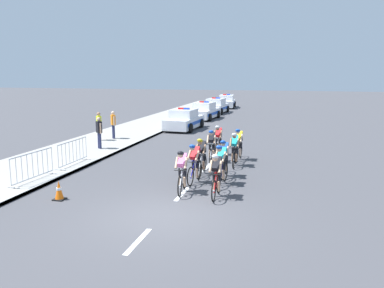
% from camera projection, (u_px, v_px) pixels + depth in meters
% --- Properties ---
extents(ground_plane, '(160.00, 160.00, 0.00)m').
position_uv_depth(ground_plane, '(162.00, 216.00, 11.57)').
color(ground_plane, '#424247').
extents(sidewalk_slab, '(4.33, 60.00, 0.12)m').
position_uv_depth(sidewalk_slab, '(126.00, 133.00, 26.69)').
color(sidewalk_slab, gray).
rests_on(sidewalk_slab, ground).
extents(kerb_edge, '(0.16, 60.00, 0.13)m').
position_uv_depth(kerb_edge, '(155.00, 134.00, 26.18)').
color(kerb_edge, '#9E9E99').
rests_on(kerb_edge, ground).
extents(lane_markings_centre, '(0.14, 17.60, 0.01)m').
position_uv_depth(lane_markings_centre, '(207.00, 167.00, 17.47)').
color(lane_markings_centre, white).
rests_on(lane_markings_centre, ground).
extents(cyclist_lead, '(0.45, 1.72, 1.56)m').
position_uv_depth(cyclist_lead, '(182.00, 170.00, 13.70)').
color(cyclist_lead, black).
rests_on(cyclist_lead, ground).
extents(cyclist_second, '(0.42, 1.72, 1.56)m').
position_uv_depth(cyclist_second, '(216.00, 174.00, 13.17)').
color(cyclist_second, black).
rests_on(cyclist_second, ground).
extents(cyclist_third, '(0.44, 1.72, 1.56)m').
position_uv_depth(cyclist_third, '(195.00, 162.00, 14.90)').
color(cyclist_third, black).
rests_on(cyclist_third, ground).
extents(cyclist_fourth, '(0.45, 1.72, 1.56)m').
position_uv_depth(cyclist_fourth, '(221.00, 164.00, 14.69)').
color(cyclist_fourth, black).
rests_on(cyclist_fourth, ground).
extents(cyclist_fifth, '(0.42, 1.72, 1.56)m').
position_uv_depth(cyclist_fifth, '(201.00, 155.00, 16.15)').
color(cyclist_fifth, black).
rests_on(cyclist_fifth, ground).
extents(cyclist_sixth, '(0.42, 1.72, 1.56)m').
position_uv_depth(cyclist_sixth, '(224.00, 157.00, 15.77)').
color(cyclist_sixth, black).
rests_on(cyclist_sixth, ground).
extents(cyclist_seventh, '(0.45, 1.72, 1.56)m').
position_uv_depth(cyclist_seventh, '(212.00, 145.00, 18.42)').
color(cyclist_seventh, black).
rests_on(cyclist_seventh, ground).
extents(cyclist_eighth, '(0.43, 1.72, 1.56)m').
position_uv_depth(cyclist_eighth, '(235.00, 149.00, 17.59)').
color(cyclist_eighth, black).
rests_on(cyclist_eighth, ground).
extents(cyclist_ninth, '(0.42, 1.72, 1.56)m').
position_uv_depth(cyclist_ninth, '(218.00, 140.00, 19.93)').
color(cyclist_ninth, black).
rests_on(cyclist_ninth, ground).
extents(cyclist_tenth, '(0.43, 1.72, 1.56)m').
position_uv_depth(cyclist_tenth, '(239.00, 144.00, 18.80)').
color(cyclist_tenth, black).
rests_on(cyclist_tenth, ground).
extents(police_car_nearest, '(2.19, 4.49, 1.59)m').
position_uv_depth(police_car_nearest, '(184.00, 120.00, 28.78)').
color(police_car_nearest, silver).
rests_on(police_car_nearest, ground).
extents(police_car_second, '(2.28, 4.53, 1.59)m').
position_uv_depth(police_car_second, '(204.00, 111.00, 35.11)').
color(police_car_second, white).
rests_on(police_car_second, ground).
extents(police_car_third, '(2.21, 4.50, 1.59)m').
position_uv_depth(police_car_third, '(216.00, 106.00, 40.20)').
color(police_car_third, silver).
rests_on(police_car_third, ground).
extents(police_car_furthest, '(2.31, 4.55, 1.59)m').
position_uv_depth(police_car_furthest, '(227.00, 102.00, 46.28)').
color(police_car_furthest, white).
rests_on(police_car_furthest, ground).
extents(crowd_barrier_front, '(0.61, 2.32, 1.07)m').
position_uv_depth(crowd_barrier_front, '(33.00, 167.00, 14.83)').
color(crowd_barrier_front, '#B7BABF').
rests_on(crowd_barrier_front, sidewalk_slab).
extents(crowd_barrier_middle, '(0.51, 2.32, 1.07)m').
position_uv_depth(crowd_barrier_middle, '(73.00, 153.00, 17.39)').
color(crowd_barrier_middle, '#B7BABF').
rests_on(crowd_barrier_middle, sidewalk_slab).
extents(traffic_cone_near, '(0.36, 0.36, 0.64)m').
position_uv_depth(traffic_cone_near, '(59.00, 191.00, 12.99)').
color(traffic_cone_near, black).
rests_on(traffic_cone_near, ground).
extents(spectator_closest, '(0.42, 0.43, 1.68)m').
position_uv_depth(spectator_closest, '(99.00, 124.00, 23.49)').
color(spectator_closest, '#23284C').
rests_on(spectator_closest, sidewalk_slab).
extents(spectator_middle, '(0.44, 0.41, 1.68)m').
position_uv_depth(spectator_middle, '(99.00, 131.00, 20.95)').
color(spectator_middle, '#23284C').
rests_on(spectator_middle, sidewalk_slab).
extents(spectator_back, '(0.40, 0.45, 1.68)m').
position_uv_depth(spectator_back, '(113.00, 123.00, 24.11)').
color(spectator_back, '#23284C').
rests_on(spectator_back, sidewalk_slab).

